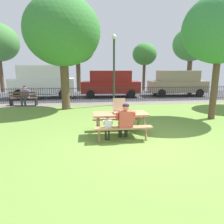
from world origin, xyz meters
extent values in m
cube|color=olive|center=(0.00, 2.14, -0.01)|extent=(28.00, 12.29, 0.02)
cube|color=slate|center=(0.00, 7.59, 0.00)|extent=(28.00, 1.40, 0.01)
cube|color=#38383D|center=(0.00, 11.33, -0.01)|extent=(28.00, 6.09, 0.01)
cube|color=#A57852|center=(-0.55, 1.09, 0.74)|extent=(1.81, 0.78, 0.06)
cube|color=#A57852|center=(-0.54, 0.49, 0.44)|extent=(1.80, 0.30, 0.05)
cube|color=#A57852|center=(-0.56, 1.69, 0.44)|extent=(1.80, 0.30, 0.05)
cylinder|color=#A57852|center=(-1.28, 0.67, 0.35)|extent=(0.07, 0.43, 0.74)
cylinder|color=#A57852|center=(-1.29, 1.50, 0.35)|extent=(0.07, 0.43, 0.74)
cylinder|color=#A57852|center=(0.19, 0.68, 0.35)|extent=(0.07, 0.43, 0.74)
cylinder|color=#A57852|center=(0.18, 1.51, 0.35)|extent=(0.07, 0.43, 0.74)
cube|color=tan|center=(-0.57, 1.08, 0.78)|extent=(0.42, 0.42, 0.01)
cube|color=silver|center=(-0.57, 1.08, 0.78)|extent=(0.39, 0.39, 0.00)
cube|color=tan|center=(-0.57, 0.87, 0.80)|extent=(0.41, 0.02, 0.04)
cube|color=tan|center=(-0.56, 1.28, 0.80)|extent=(0.41, 0.02, 0.04)
cube|color=tan|center=(-0.77, 1.08, 0.80)|extent=(0.02, 0.41, 0.04)
cube|color=tan|center=(-0.37, 1.07, 0.80)|extent=(0.02, 0.41, 0.04)
cube|color=tan|center=(-0.56, 1.29, 1.03)|extent=(0.41, 0.08, 0.41)
cylinder|color=tan|center=(-0.57, 1.08, 0.79)|extent=(0.35, 0.35, 0.01)
cylinder|color=#F5D85E|center=(-0.57, 1.08, 0.80)|extent=(0.32, 0.32, 0.00)
cylinder|color=#292929|center=(-0.58, 0.91, 0.22)|extent=(0.12, 0.12, 0.44)
cylinder|color=#292929|center=(-0.57, 0.70, 0.47)|extent=(0.15, 0.42, 0.15)
cylinder|color=#292929|center=(-0.38, 0.91, 0.22)|extent=(0.12, 0.12, 0.44)
cylinder|color=#292929|center=(-0.37, 0.70, 0.47)|extent=(0.15, 0.42, 0.15)
cube|color=#CC4C3F|center=(-0.47, 0.49, 0.70)|extent=(0.42, 0.22, 0.52)
cylinder|color=#CC4C3F|center=(-0.73, 0.54, 0.80)|extent=(0.09, 0.21, 0.31)
cylinder|color=#CC4C3F|center=(-0.21, 0.54, 0.80)|extent=(0.09, 0.21, 0.31)
sphere|color=tan|center=(-0.47, 0.51, 1.08)|extent=(0.21, 0.21, 0.21)
ellipsoid|color=black|center=(-0.47, 0.50, 1.13)|extent=(0.21, 0.20, 0.12)
cylinder|color=#2F2F2F|center=(-1.07, 0.69, 0.22)|extent=(0.06, 0.06, 0.44)
cylinder|color=#2F2F2F|center=(-1.07, 0.59, 0.45)|extent=(0.08, 0.21, 0.07)
cylinder|color=#2F2F2F|center=(-0.97, 0.69, 0.22)|extent=(0.06, 0.06, 0.44)
cylinder|color=#2F2F2F|center=(-0.97, 0.59, 0.45)|extent=(0.08, 0.21, 0.07)
cube|color=silver|center=(-1.02, 0.49, 0.57)|extent=(0.21, 0.11, 0.26)
cylinder|color=silver|center=(-1.15, 0.51, 0.62)|extent=(0.05, 0.10, 0.15)
cylinder|color=silver|center=(-0.89, 0.51, 0.62)|extent=(0.05, 0.10, 0.15)
sphere|color=tan|center=(-1.02, 0.50, 0.76)|extent=(0.10, 0.10, 0.10)
ellipsoid|color=#3E270A|center=(-1.02, 0.49, 0.78)|extent=(0.10, 0.10, 0.06)
cylinder|color=black|center=(0.00, 8.29, 0.94)|extent=(21.59, 0.03, 0.03)
cylinder|color=black|center=(0.00, 8.29, 0.15)|extent=(21.59, 0.03, 0.03)
cylinder|color=black|center=(-7.22, 8.29, 0.51)|extent=(0.02, 0.02, 1.02)
cylinder|color=black|center=(-7.08, 8.29, 0.51)|extent=(0.02, 0.02, 1.02)
cylinder|color=black|center=(-6.94, 8.29, 0.51)|extent=(0.02, 0.02, 1.02)
cylinder|color=black|center=(-6.80, 8.29, 0.51)|extent=(0.02, 0.02, 1.02)
cylinder|color=black|center=(-6.66, 8.29, 0.51)|extent=(0.02, 0.02, 1.02)
cylinder|color=black|center=(-6.52, 8.29, 0.51)|extent=(0.02, 0.02, 1.02)
cylinder|color=black|center=(-6.38, 8.29, 0.51)|extent=(0.02, 0.02, 1.02)
cylinder|color=black|center=(-6.24, 8.29, 0.51)|extent=(0.02, 0.02, 1.02)
cylinder|color=black|center=(-6.10, 8.29, 0.51)|extent=(0.02, 0.02, 1.02)
cylinder|color=black|center=(-5.96, 8.29, 0.51)|extent=(0.02, 0.02, 1.02)
cylinder|color=black|center=(-5.82, 8.29, 0.51)|extent=(0.02, 0.02, 1.02)
cylinder|color=black|center=(-5.68, 8.29, 0.51)|extent=(0.02, 0.02, 1.02)
cylinder|color=black|center=(-5.54, 8.29, 0.51)|extent=(0.02, 0.02, 1.02)
cylinder|color=black|center=(-5.40, 8.29, 0.51)|extent=(0.02, 0.02, 1.02)
cylinder|color=black|center=(-5.26, 8.29, 0.51)|extent=(0.02, 0.02, 1.02)
cylinder|color=black|center=(-5.12, 8.29, 0.51)|extent=(0.02, 0.02, 1.02)
cylinder|color=black|center=(-4.98, 8.29, 0.51)|extent=(0.02, 0.02, 1.02)
cylinder|color=black|center=(-4.84, 8.29, 0.51)|extent=(0.02, 0.02, 1.02)
cylinder|color=black|center=(-4.70, 8.29, 0.51)|extent=(0.02, 0.02, 1.02)
cylinder|color=black|center=(-4.56, 8.29, 0.51)|extent=(0.02, 0.02, 1.02)
cylinder|color=black|center=(-4.42, 8.29, 0.51)|extent=(0.02, 0.02, 1.02)
cylinder|color=black|center=(-4.28, 8.29, 0.51)|extent=(0.02, 0.02, 1.02)
cylinder|color=black|center=(-4.14, 8.29, 0.51)|extent=(0.02, 0.02, 1.02)
cylinder|color=black|center=(-4.00, 8.29, 0.51)|extent=(0.02, 0.02, 1.02)
cylinder|color=black|center=(-3.86, 8.29, 0.51)|extent=(0.02, 0.02, 1.02)
cylinder|color=black|center=(-3.72, 8.29, 0.51)|extent=(0.02, 0.02, 1.02)
cylinder|color=black|center=(-3.58, 8.29, 0.51)|extent=(0.02, 0.02, 1.02)
cylinder|color=black|center=(-3.44, 8.29, 0.51)|extent=(0.02, 0.02, 1.02)
cylinder|color=black|center=(-3.30, 8.29, 0.51)|extent=(0.02, 0.02, 1.02)
cylinder|color=black|center=(-3.15, 8.29, 0.51)|extent=(0.02, 0.02, 1.02)
cylinder|color=black|center=(-3.01, 8.29, 0.51)|extent=(0.02, 0.02, 1.02)
cylinder|color=black|center=(-2.87, 8.29, 0.51)|extent=(0.02, 0.02, 1.02)
cylinder|color=black|center=(-2.73, 8.29, 0.51)|extent=(0.02, 0.02, 1.02)
cylinder|color=black|center=(-2.59, 8.29, 0.51)|extent=(0.02, 0.02, 1.02)
cylinder|color=black|center=(-2.45, 8.29, 0.51)|extent=(0.02, 0.02, 1.02)
cylinder|color=black|center=(-2.31, 8.29, 0.51)|extent=(0.02, 0.02, 1.02)
cylinder|color=black|center=(-2.17, 8.29, 0.51)|extent=(0.02, 0.02, 1.02)
cylinder|color=black|center=(-2.03, 8.29, 0.51)|extent=(0.02, 0.02, 1.02)
cylinder|color=black|center=(-1.89, 8.29, 0.51)|extent=(0.02, 0.02, 1.02)
cylinder|color=black|center=(-1.75, 8.29, 0.51)|extent=(0.02, 0.02, 1.02)
cylinder|color=black|center=(-1.61, 8.29, 0.51)|extent=(0.02, 0.02, 1.02)
cylinder|color=black|center=(-1.47, 8.29, 0.51)|extent=(0.02, 0.02, 1.02)
cylinder|color=black|center=(-1.33, 8.29, 0.51)|extent=(0.02, 0.02, 1.02)
cylinder|color=black|center=(-1.19, 8.29, 0.51)|extent=(0.02, 0.02, 1.02)
cylinder|color=black|center=(-1.05, 8.29, 0.51)|extent=(0.02, 0.02, 1.02)
cylinder|color=black|center=(-0.91, 8.29, 0.51)|extent=(0.02, 0.02, 1.02)
cylinder|color=black|center=(-0.77, 8.29, 0.51)|extent=(0.02, 0.02, 1.02)
cylinder|color=black|center=(-0.63, 8.29, 0.51)|extent=(0.02, 0.02, 1.02)
cylinder|color=black|center=(-0.49, 8.29, 0.51)|extent=(0.02, 0.02, 1.02)
cylinder|color=black|center=(-0.35, 8.29, 0.51)|extent=(0.02, 0.02, 1.02)
cylinder|color=black|center=(-0.21, 8.29, 0.51)|extent=(0.02, 0.02, 1.02)
cylinder|color=black|center=(-0.07, 8.29, 0.51)|extent=(0.02, 0.02, 1.02)
cylinder|color=black|center=(0.07, 8.29, 0.51)|extent=(0.02, 0.02, 1.02)
cylinder|color=black|center=(0.21, 8.29, 0.51)|extent=(0.02, 0.02, 1.02)
cylinder|color=black|center=(0.35, 8.29, 0.51)|extent=(0.02, 0.02, 1.02)
cylinder|color=black|center=(0.49, 8.29, 0.51)|extent=(0.02, 0.02, 1.02)
cylinder|color=black|center=(0.63, 8.29, 0.51)|extent=(0.02, 0.02, 1.02)
cylinder|color=black|center=(0.77, 8.29, 0.51)|extent=(0.02, 0.02, 1.02)
cylinder|color=black|center=(0.91, 8.29, 0.51)|extent=(0.02, 0.02, 1.02)
cylinder|color=black|center=(1.05, 8.29, 0.51)|extent=(0.02, 0.02, 1.02)
cylinder|color=black|center=(1.19, 8.29, 0.51)|extent=(0.02, 0.02, 1.02)
cylinder|color=black|center=(1.33, 8.29, 0.51)|extent=(0.02, 0.02, 1.02)
cylinder|color=black|center=(1.47, 8.29, 0.51)|extent=(0.02, 0.02, 1.02)
cylinder|color=black|center=(1.61, 8.29, 0.51)|extent=(0.02, 0.02, 1.02)
cylinder|color=black|center=(1.75, 8.29, 0.51)|extent=(0.02, 0.02, 1.02)
cylinder|color=black|center=(1.89, 8.29, 0.51)|extent=(0.02, 0.02, 1.02)
cylinder|color=black|center=(2.03, 8.29, 0.51)|extent=(0.02, 0.02, 1.02)
cylinder|color=black|center=(2.17, 8.29, 0.51)|extent=(0.02, 0.02, 1.02)
cylinder|color=black|center=(2.31, 8.29, 0.51)|extent=(0.02, 0.02, 1.02)
cylinder|color=black|center=(2.45, 8.29, 0.51)|extent=(0.02, 0.02, 1.02)
cylinder|color=black|center=(2.59, 8.29, 0.51)|extent=(0.02, 0.02, 1.02)
cylinder|color=black|center=(2.73, 8.29, 0.51)|extent=(0.02, 0.02, 1.02)
cylinder|color=black|center=(2.87, 8.29, 0.51)|extent=(0.02, 0.02, 1.02)
cylinder|color=black|center=(3.01, 8.29, 0.51)|extent=(0.02, 0.02, 1.02)
cylinder|color=black|center=(3.15, 8.29, 0.51)|extent=(0.02, 0.02, 1.02)
cylinder|color=black|center=(3.30, 8.29, 0.51)|extent=(0.02, 0.02, 1.02)
cylinder|color=black|center=(3.44, 8.29, 0.51)|extent=(0.02, 0.02, 1.02)
cylinder|color=black|center=(3.58, 8.29, 0.51)|extent=(0.02, 0.02, 1.02)
cylinder|color=black|center=(3.72, 8.29, 0.51)|extent=(0.02, 0.02, 1.02)
cylinder|color=black|center=(3.86, 8.29, 0.51)|extent=(0.02, 0.02, 1.02)
cylinder|color=black|center=(4.00, 8.29, 0.51)|extent=(0.02, 0.02, 1.02)
cylinder|color=black|center=(4.14, 8.29, 0.51)|extent=(0.02, 0.02, 1.02)
cylinder|color=black|center=(4.28, 8.29, 0.51)|extent=(0.02, 0.02, 1.02)
cylinder|color=black|center=(4.42, 8.29, 0.51)|extent=(0.02, 0.02, 1.02)
cylinder|color=black|center=(4.56, 8.29, 0.51)|extent=(0.02, 0.02, 1.02)
cylinder|color=black|center=(4.70, 8.29, 0.51)|extent=(0.02, 0.02, 1.02)
cylinder|color=black|center=(4.84, 8.29, 0.51)|extent=(0.02, 0.02, 1.02)
cylinder|color=black|center=(4.98, 8.29, 0.51)|extent=(0.02, 0.02, 1.02)
cylinder|color=black|center=(5.12, 8.29, 0.51)|extent=(0.02, 0.02, 1.02)
cylinder|color=black|center=(5.26, 8.29, 0.51)|extent=(0.02, 0.02, 1.02)
cylinder|color=black|center=(5.40, 8.29, 0.51)|extent=(0.02, 0.02, 1.02)
cylinder|color=black|center=(5.54, 8.29, 0.51)|extent=(0.02, 0.02, 1.02)
cylinder|color=black|center=(5.68, 8.29, 0.51)|extent=(0.02, 0.02, 1.02)
cylinder|color=black|center=(5.82, 8.29, 0.51)|extent=(0.02, 0.02, 1.02)
cylinder|color=black|center=(5.96, 8.29, 0.51)|extent=(0.02, 0.02, 1.02)
cylinder|color=black|center=(6.10, 8.29, 0.51)|extent=(0.02, 0.02, 1.02)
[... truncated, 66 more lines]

